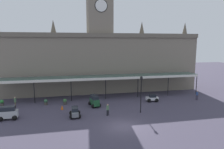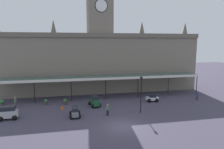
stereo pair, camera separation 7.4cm
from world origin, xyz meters
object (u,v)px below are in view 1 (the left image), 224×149
Objects in this scene: car_silver_van at (8,114)px; pedestrian_near_entrance at (197,95)px; car_grey_estate at (75,113)px; pedestrian_beside_cars at (108,109)px; car_green_van at (94,101)px; victorian_lamppost at (141,90)px; planter_forecourt_centre at (65,102)px; pedestrian_crossing_forecourt at (15,102)px; planter_by_canopy at (2,103)px; traffic_cone at (62,107)px; car_white_sedan at (152,99)px; planter_near_kerb at (46,102)px.

car_silver_van reaches higher than pedestrian_near_entrance.
car_grey_estate is 4.50m from pedestrian_beside_cars.
car_grey_estate is 5.20m from car_green_van.
planter_forecourt_centre is (-10.81, 6.26, -2.84)m from victorian_lamppost.
pedestrian_crossing_forecourt reaches higher than planter_by_canopy.
car_silver_van is at bearing 175.07° from car_grey_estate.
traffic_cone is 0.75× the size of planter_forecourt_centre.
car_grey_estate reaches higher than planter_forecourt_centre.
planter_by_canopy is (-20.71, 7.63, -2.84)m from victorian_lamppost.
pedestrian_crossing_forecourt reaches higher than car_white_sedan.
pedestrian_beside_cars is 1.74× the size of planter_forecourt_centre.
pedestrian_beside_cars is (4.46, -0.46, 0.34)m from car_grey_estate.
pedestrian_beside_cars is at bearing -37.48° from planter_near_kerb.
planter_by_canopy is (-9.53, 3.95, 0.13)m from traffic_cone.
planter_forecourt_centre reaches higher than traffic_cone.
car_green_van is (11.80, 3.37, 0.00)m from car_silver_van.
car_silver_van is 1.47× the size of pedestrian_beside_cars.
car_silver_van is at bearing -126.11° from planter_near_kerb.
car_white_sedan is 2.97× the size of traffic_cone.
traffic_cone is 2.61m from planter_forecourt_centre.
car_silver_van is 5.41m from pedestrian_crossing_forecourt.
pedestrian_near_entrance is at bearing -4.15° from car_white_sedan.
planter_by_canopy is (-15.82, 7.86, -0.42)m from pedestrian_beside_cars.
victorian_lamppost reaches higher than car_green_van.
pedestrian_crossing_forecourt is at bearing 170.59° from car_green_van.
car_grey_estate is at bearing -54.98° from planter_near_kerb.
pedestrian_near_entrance is at bearing 15.13° from pedestrian_beside_cars.
car_silver_van is 1.47× the size of pedestrian_near_entrance.
pedestrian_beside_cars reaches higher than planter_near_kerb.
car_grey_estate is at bearing -4.93° from car_silver_van.
car_grey_estate is 1.06× the size of car_white_sedan.
pedestrian_beside_cars is at bearing -26.41° from planter_by_canopy.
victorian_lamppost is 5.63× the size of planter_near_kerb.
car_grey_estate is 10.93m from pedestrian_crossing_forecourt.
pedestrian_near_entrance reaches higher than planter_forecourt_centre.
car_green_van is 2.65× the size of planter_near_kerb.
pedestrian_near_entrance is at bearing 1.66° from traffic_cone.
victorian_lamppost is at bearing -20.23° from planter_by_canopy.
planter_near_kerb is (-7.67, 2.30, -0.32)m from car_green_van.
car_white_sedan is 8.22m from pedestrian_near_entrance.
car_green_van is 3.54× the size of traffic_cone.
pedestrian_near_entrance is (21.41, 4.12, 0.34)m from car_grey_estate.
car_green_van is at bearing 144.90° from victorian_lamppost.
planter_forecourt_centre is at bearing 157.51° from car_green_van.
pedestrian_crossing_forecourt and pedestrian_near_entrance have the same top height.
car_white_sedan is at bearing 52.03° from victorian_lamppost.
car_silver_van reaches higher than car_grey_estate.
victorian_lamppost is (9.36, -0.23, 2.76)m from car_grey_estate.
car_silver_van and car_green_van have the same top height.
pedestrian_crossing_forecourt is (-22.25, 1.42, 0.41)m from car_white_sedan.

